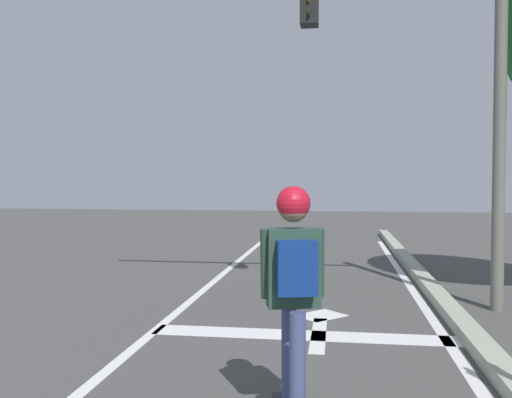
% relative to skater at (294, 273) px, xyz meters
% --- Properties ---
extents(lane_line_center, '(0.12, 20.00, 0.01)m').
position_rel_skater_xyz_m(lane_line_center, '(-1.73, 1.60, -1.06)').
color(lane_line_center, silver).
rests_on(lane_line_center, ground).
extents(lane_line_curbside, '(0.12, 20.00, 0.01)m').
position_rel_skater_xyz_m(lane_line_curbside, '(1.44, 1.60, -1.06)').
color(lane_line_curbside, silver).
rests_on(lane_line_curbside, ground).
extents(stop_bar, '(3.31, 0.40, 0.01)m').
position_rel_skater_xyz_m(stop_bar, '(-0.07, 2.27, -1.06)').
color(stop_bar, silver).
rests_on(stop_bar, ground).
extents(lane_arrow_stem, '(0.16, 1.40, 0.01)m').
position_rel_skater_xyz_m(lane_arrow_stem, '(0.10, 2.32, -1.06)').
color(lane_arrow_stem, silver).
rests_on(lane_arrow_stem, ground).
extents(lane_arrow_head, '(0.71, 0.71, 0.01)m').
position_rel_skater_xyz_m(lane_arrow_head, '(0.10, 3.17, -1.06)').
color(lane_arrow_head, silver).
rests_on(lane_arrow_head, ground).
extents(curb_strip, '(0.24, 24.00, 0.14)m').
position_rel_skater_xyz_m(curb_strip, '(1.69, 1.60, -1.00)').
color(curb_strip, '#9AA28C').
rests_on(curb_strip, ground).
extents(skater, '(0.43, 0.60, 1.58)m').
position_rel_skater_xyz_m(skater, '(0.00, 0.00, 0.00)').
color(skater, '#3D4976').
rests_on(skater, skateboard).
extents(traffic_signal_mast, '(4.94, 0.34, 4.87)m').
position_rel_skater_xyz_m(traffic_signal_mast, '(1.18, 3.77, 2.25)').
color(traffic_signal_mast, '#626358').
rests_on(traffic_signal_mast, ground).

